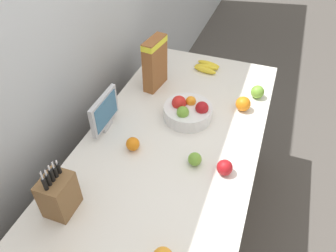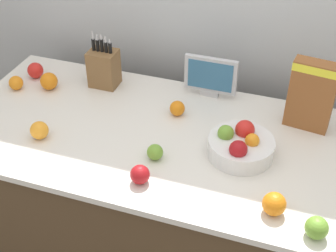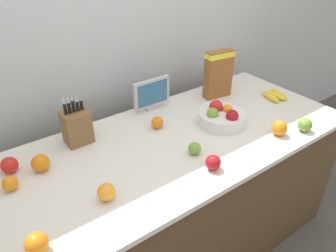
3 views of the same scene
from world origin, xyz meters
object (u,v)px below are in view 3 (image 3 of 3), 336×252
Objects in this scene: banana_bunch at (275,95)px; orange_mid_right at (37,244)px; cereal_box at (218,72)px; orange_near_bowl at (40,163)px; fruit_bowl at (221,117)px; orange_front_left at (279,128)px; apple_rightmost at (9,165)px; apple_by_knife_block at (213,163)px; orange_front_center at (157,123)px; small_monitor at (152,94)px; apple_middle at (305,125)px; apple_front at (194,148)px; orange_by_cereal at (106,192)px; knife_block at (77,126)px; orange_front_right at (10,184)px.

banana_bunch is 1.77m from orange_mid_right.
cereal_box reaches higher than orange_near_bowl.
orange_front_left is at bearing -57.45° from fruit_bowl.
apple_rightmost is at bearing 171.75° from banana_bunch.
orange_front_center is (-0.00, 0.48, -0.00)m from apple_by_knife_block.
apple_rightmost is 0.55m from orange_mid_right.
orange_near_bowl is at bearing -165.93° from small_monitor.
apple_middle is 0.95× the size of orange_mid_right.
orange_mid_right is at bearing -171.58° from apple_front.
cereal_box reaches higher than orange_front_left.
banana_bunch is 1.42m from orange_by_cereal.
knife_block is at bearing -174.20° from cereal_box.
knife_block is 0.76m from apple_by_knife_block.
cereal_box is at bearing 4.22° from orange_near_bowl.
cereal_box is (1.02, -0.03, 0.08)m from knife_block.
orange_front_right is 0.45m from orange_by_cereal.
fruit_bowl is at bearing -59.30° from small_monitor.
knife_block reaches higher than banana_bunch.
cereal_box is 1.18× the size of fruit_bowl.
small_monitor is 0.24m from orange_front_center.
knife_block reaches higher than apple_by_knife_block.
apple_front is (-0.67, 0.21, -0.01)m from apple_middle.
orange_front_left is (0.18, -0.29, -0.01)m from fruit_bowl.
apple_front is at bearing 164.16° from orange_front_left.
small_monitor is (0.54, 0.07, 0.02)m from knife_block.
apple_by_knife_block is at bearing -139.20° from fruit_bowl.
orange_mid_right is (-0.42, -0.60, -0.06)m from knife_block.
knife_block reaches higher than orange_mid_right.
orange_mid_right reaches higher than banana_bunch.
banana_bunch is 0.94m from apple_by_knife_block.
orange_by_cereal is at bearing 16.35° from orange_mid_right.
orange_near_bowl is at bearing 168.95° from fruit_bowl.
knife_block is 4.06× the size of orange_front_center.
knife_block is at bearing 162.46° from orange_front_center.
orange_front_right is at bearing -160.01° from orange_near_bowl.
orange_near_bowl reaches higher than banana_bunch.
fruit_bowl is at bearing 11.22° from orange_by_cereal.
apple_by_knife_block is at bearing -92.83° from apple_front.
fruit_bowl is 3.86× the size of orange_front_right.
banana_bunch is at bearing 8.12° from orange_by_cereal.
orange_front_left is (-0.37, -0.32, 0.02)m from banana_bunch.
small_monitor is at bearing 127.57° from apple_middle.
orange_front_left is at bearing -32.67° from knife_block.
knife_block reaches higher than apple_front.
knife_block is at bearing 7.87° from apple_rightmost.
apple_front reaches higher than banana_bunch.
apple_rightmost is 1.06× the size of apple_by_knife_block.
apple_middle is (0.34, -0.35, -0.01)m from fruit_bowl.
fruit_bowl is at bearing -13.51° from apple_rightmost.
orange_near_bowl is (-0.25, -0.13, -0.05)m from knife_block.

